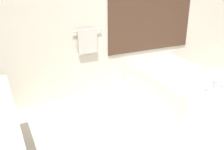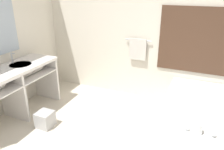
% 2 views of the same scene
% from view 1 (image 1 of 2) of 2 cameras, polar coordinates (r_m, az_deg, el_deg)
% --- Properties ---
extents(wall_back_with_blinds, '(7.40, 0.13, 2.70)m').
position_cam_1_polar(wall_back_with_blinds, '(4.16, -1.76, 13.33)').
color(wall_back_with_blinds, silver).
rests_on(wall_back_with_blinds, ground_plane).
extents(bathtub, '(1.06, 1.67, 0.65)m').
position_cam_1_polar(bathtub, '(4.22, 14.63, -2.22)').
color(bathtub, white).
rests_on(bathtub, ground_plane).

